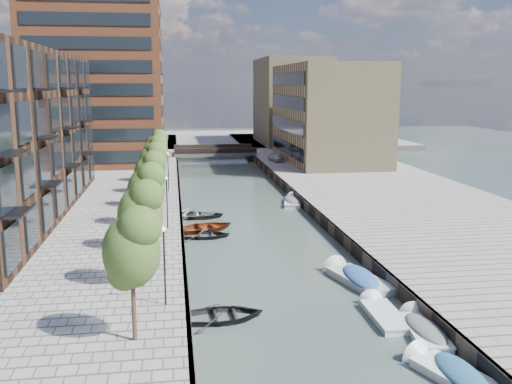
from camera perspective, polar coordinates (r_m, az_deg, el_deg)
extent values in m
plane|color=#38473F|center=(61.71, -1.99, -0.65)|extent=(300.00, 300.00, 0.00)
cube|color=gray|center=(65.30, 12.10, 0.19)|extent=(20.00, 140.00, 1.00)
cube|color=#332823|center=(61.27, -7.67, -0.35)|extent=(0.25, 140.00, 1.00)
cube|color=#332823|center=(62.57, 3.57, -0.04)|extent=(0.25, 140.00, 1.00)
cube|color=gray|center=(120.89, -5.14, 5.14)|extent=(80.00, 40.00, 1.00)
cube|color=black|center=(52.07, -23.28, 5.27)|extent=(8.00, 38.00, 14.00)
cube|color=brown|center=(85.86, -15.64, 12.90)|extent=(18.00, 18.00, 30.00)
cube|color=tan|center=(85.30, 7.15, 7.84)|extent=(12.00, 25.00, 14.00)
cube|color=tan|center=(110.53, 3.56, 9.06)|extent=(12.00, 20.00, 16.00)
cube|color=gray|center=(93.02, -4.18, 3.98)|extent=(13.00, 6.00, 0.60)
cube|color=#332823|center=(90.17, -4.05, 4.16)|extent=(13.00, 0.40, 0.80)
cube|color=#332823|center=(95.72, -4.30, 4.53)|extent=(13.00, 0.40, 0.80)
cylinder|color=#382619|center=(26.04, -12.12, -11.07)|extent=(0.20, 0.20, 3.20)
ellipsoid|color=#304A1C|center=(25.16, -12.37, -5.29)|extent=(2.50, 2.50, 3.25)
cylinder|color=#382619|center=(32.63, -11.34, -6.53)|extent=(0.20, 0.20, 3.20)
ellipsoid|color=#304A1C|center=(31.94, -11.52, -1.85)|extent=(2.50, 2.50, 3.25)
cylinder|color=#382619|center=(39.37, -10.83, -3.53)|extent=(0.20, 0.20, 3.20)
ellipsoid|color=#304A1C|center=(38.80, -10.97, 0.38)|extent=(2.50, 2.50, 3.25)
cylinder|color=#382619|center=(46.18, -10.47, -1.41)|extent=(0.20, 0.20, 3.20)
ellipsoid|color=#304A1C|center=(45.70, -10.59, 1.94)|extent=(2.50, 2.50, 3.25)
cylinder|color=#382619|center=(53.05, -10.21, 0.17)|extent=(0.20, 0.20, 3.20)
ellipsoid|color=#304A1C|center=(52.63, -10.31, 3.08)|extent=(2.50, 2.50, 3.25)
cylinder|color=#382619|center=(59.94, -10.01, 1.38)|extent=(0.20, 0.20, 3.20)
ellipsoid|color=#304A1C|center=(59.57, -10.09, 3.97)|extent=(2.50, 2.50, 3.25)
cylinder|color=#382619|center=(66.86, -9.84, 2.34)|extent=(0.20, 0.20, 3.20)
ellipsoid|color=#304A1C|center=(66.52, -9.92, 4.66)|extent=(2.50, 2.50, 3.25)
cylinder|color=black|center=(29.60, -9.13, -7.44)|extent=(0.10, 0.10, 4.00)
sphere|color=#FFF2CC|center=(29.05, -9.25, -3.69)|extent=(0.24, 0.24, 0.24)
cylinder|color=black|center=(45.09, -8.89, -1.13)|extent=(0.10, 0.10, 4.00)
sphere|color=#FFF2CC|center=(44.73, -8.96, 1.38)|extent=(0.24, 0.24, 0.24)
cylinder|color=black|center=(60.84, -8.77, 1.93)|extent=(0.10, 0.10, 4.00)
sphere|color=#FFF2CC|center=(60.57, -8.82, 3.80)|extent=(0.24, 0.24, 0.24)
imported|color=black|center=(30.70, -3.52, -12.63)|extent=(4.80, 3.58, 0.95)
imported|color=black|center=(46.30, -5.34, -4.55)|extent=(4.72, 3.62, 0.91)
imported|color=maroon|center=(48.38, -5.10, -3.88)|extent=(6.08, 5.30, 1.05)
imported|color=white|center=(53.18, -6.79, -2.58)|extent=(5.11, 3.68, 1.05)
imported|color=black|center=(53.01, -5.91, -2.60)|extent=(5.27, 3.99, 1.03)
cube|color=white|center=(26.17, 19.86, -17.53)|extent=(3.07, 4.62, 0.61)
cube|color=white|center=(26.01, 19.90, -16.89)|extent=(3.17, 4.74, 0.09)
cone|color=white|center=(27.41, 16.31, -15.85)|extent=(1.80, 1.37, 1.60)
ellipsoid|color=#1A537B|center=(25.99, 19.91, -16.80)|extent=(2.84, 4.24, 0.53)
cube|color=silver|center=(29.97, 16.58, -13.59)|extent=(2.16, 4.31, 0.58)
cube|color=silver|center=(29.85, 16.62, -13.04)|extent=(2.24, 4.41, 0.09)
cone|color=silver|center=(31.78, 15.57, -12.02)|extent=(1.63, 1.04, 1.52)
ellipsoid|color=#585B60|center=(29.83, 16.62, -12.96)|extent=(2.01, 3.95, 0.50)
cube|color=silver|center=(31.33, 12.82, -12.31)|extent=(1.54, 4.03, 0.57)
cube|color=silver|center=(31.21, 12.84, -11.79)|extent=(1.62, 4.12, 0.09)
cone|color=silver|center=(33.06, 11.61, -10.93)|extent=(1.49, 0.81, 1.48)
cube|color=#BCBCBA|center=(36.22, 10.37, -8.98)|extent=(3.16, 5.35, 0.71)
cube|color=#BCBCBA|center=(36.10, 10.39, -8.41)|extent=(3.27, 5.48, 0.11)
cone|color=#BCBCBA|center=(38.19, 8.23, -7.79)|extent=(2.06, 1.45, 1.86)
ellipsoid|color=#214B97|center=(36.08, 10.40, -8.33)|extent=(2.93, 4.90, 0.61)
cube|color=silver|center=(58.67, 3.69, -1.22)|extent=(2.49, 4.53, 0.61)
cube|color=silver|center=(58.61, 3.69, -0.91)|extent=(2.58, 4.64, 0.09)
cone|color=silver|center=(60.76, 3.72, -0.76)|extent=(1.73, 1.17, 1.59)
ellipsoid|color=#56585D|center=(58.60, 3.69, -0.86)|extent=(2.32, 4.15, 0.52)
imported|color=silver|center=(84.07, 2.06, 3.53)|extent=(2.20, 4.04, 1.30)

